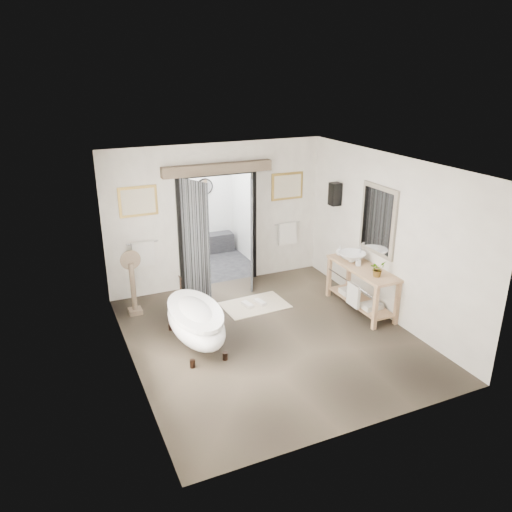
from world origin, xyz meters
The scene contains 13 objects.
ground_plane centered at (0.00, 0.00, 0.00)m, with size 5.00×5.00×0.00m, color brown.
room_shell centered at (-0.04, -0.12, 1.86)m, with size 4.52×5.02×2.91m.
shower_room centered at (0.00, 3.99, 0.91)m, with size 2.22×2.01×2.51m.
back_wall_dressing centered at (0.00, 2.32, 1.56)m, with size 3.82×0.77×2.52m.
clawfoot_tub centered at (-1.20, 0.30, 0.43)m, with size 0.80×1.79×0.87m.
vanity centered at (1.95, 0.25, 0.51)m, with size 0.57×1.60×0.85m.
pedestal_mirror centered at (-1.90, 1.80, 0.53)m, with size 0.36×0.24×1.23m.
rug centered at (0.24, 1.20, 0.01)m, with size 1.20×0.80×0.01m, color beige.
slippers centered at (0.23, 1.21, 0.04)m, with size 0.42×0.30×0.05m.
basin centered at (1.94, 0.58, 0.94)m, with size 0.52×0.52×0.18m, color white.
plant centered at (1.94, -0.20, 0.99)m, with size 0.25×0.22×0.28m, color gray.
soap_bottle_a centered at (1.92, 0.35, 0.94)m, with size 0.08×0.08×0.17m, color gray.
soap_bottle_b centered at (1.92, 0.95, 0.94)m, with size 0.14×0.14×0.19m, color gray.
Camera 1 is at (-3.21, -6.60, 4.24)m, focal length 35.00 mm.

